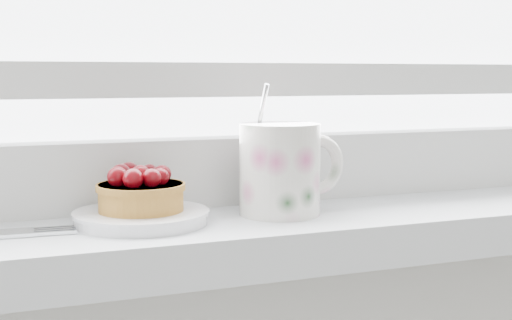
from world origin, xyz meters
TOP-DOWN VIEW (x-y plane):
  - saucer at (-0.06, 1.89)m, footprint 0.12×0.12m
  - raspberry_tart at (-0.06, 1.89)m, footprint 0.08×0.08m
  - floral_mug at (0.08, 1.89)m, footprint 0.12×0.09m

SIDE VIEW (x-z plane):
  - saucer at x=-0.06m, z-range 0.94..0.95m
  - raspberry_tart at x=-0.06m, z-range 0.95..0.99m
  - floral_mug at x=0.08m, z-range 0.92..1.05m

